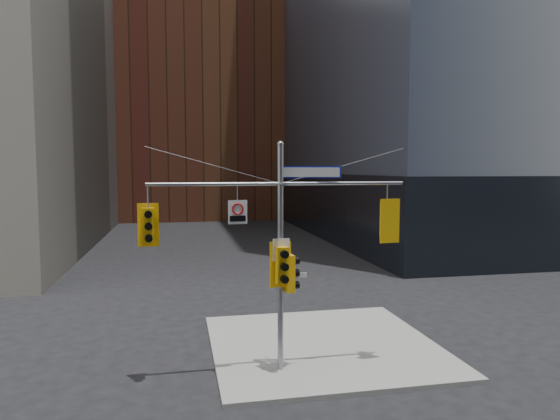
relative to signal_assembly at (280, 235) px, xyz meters
name	(u,v)px	position (x,y,z in m)	size (l,w,h in m)	color
ground	(295,403)	(0.00, -1.99, -4.42)	(160.00, 160.00, 0.00)	black
sidewalk_corner	(323,345)	(2.00, 2.01, -4.34)	(8.00, 8.00, 0.15)	gray
podium_ne	(492,203)	(28.00, 30.01, -1.42)	(36.40, 36.40, 6.00)	black
brick_midrise	(199,114)	(0.00, 56.01, 9.58)	(26.00, 20.00, 28.00)	brown
signal_assembly	(280,235)	(0.00, 0.00, 0.00)	(8.00, 0.80, 7.30)	gray
traffic_light_west_arm	(148,226)	(-3.94, 0.01, 0.38)	(0.62, 0.50, 1.29)	#FEB90D
traffic_light_east_arm	(387,220)	(3.50, 0.00, 0.38)	(0.67, 0.56, 1.41)	#FEB90D
traffic_light_pole_side	(291,273)	(0.33, 0.01, -1.21)	(0.49, 0.41, 1.16)	#FEB90D
traffic_light_pole_front	(282,266)	(0.00, -0.27, -0.90)	(0.68, 0.57, 1.42)	#FEB90D
street_sign_blade	(310,172)	(0.94, 0.00, 1.93)	(1.94, 0.30, 0.38)	#0F1A90
regulatory_sign_arm	(238,211)	(-1.32, -0.02, 0.76)	(0.58, 0.07, 0.72)	silver
regulatory_sign_pole	(281,250)	(0.00, -0.11, -0.46)	(0.54, 0.08, 0.70)	silver
street_blade_ew	(295,276)	(0.45, 0.01, -1.29)	(0.80, 0.09, 0.16)	silver
street_blade_ns	(278,286)	(0.00, 0.46, -1.72)	(0.10, 0.71, 0.14)	#145926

